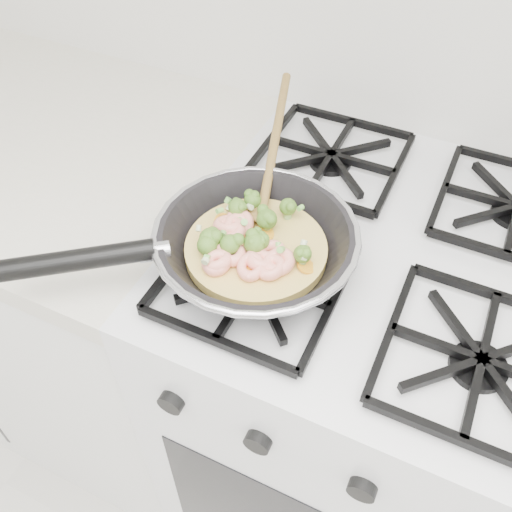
% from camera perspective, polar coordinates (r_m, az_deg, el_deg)
% --- Properties ---
extents(stove, '(0.60, 0.60, 0.92)m').
position_cam_1_polar(stove, '(1.19, 9.83, -14.06)').
color(stove, silver).
rests_on(stove, ground).
extents(counter_left, '(1.00, 0.60, 0.90)m').
position_cam_1_polar(counter_left, '(1.48, -20.88, -1.71)').
color(counter_left, white).
rests_on(counter_left, ground).
extents(skillet, '(0.41, 0.54, 0.09)m').
position_cam_1_polar(skillet, '(0.75, -0.54, 1.35)').
color(skillet, black).
rests_on(skillet, stove).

